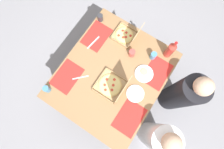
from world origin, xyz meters
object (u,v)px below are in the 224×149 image
object	(u,v)px
plate_near_left	(144,74)
pizza_box_corner_left	(113,86)
soda_bottle	(170,50)
cup_dark	(100,18)
cup_clear_left	(132,53)
diner_left_seat	(181,94)
pizza_box_center	(127,35)
cup_clear_right	(47,89)
cup_red	(153,56)
plate_near_right	(135,94)
diner_right_seat	(157,137)

from	to	relation	value
plate_near_left	pizza_box_corner_left	bearing A→B (deg)	-33.26
soda_bottle	cup_dark	bearing A→B (deg)	-86.86
pizza_box_corner_left	cup_clear_left	distance (m)	0.46
plate_near_left	diner_left_seat	distance (m)	0.58
pizza_box_center	diner_left_seat	size ratio (longest dim) A/B	0.25
pizza_box_corner_left	cup_clear_right	world-z (taller)	pizza_box_corner_left
pizza_box_center	cup_clear_left	bearing A→B (deg)	46.77
pizza_box_center	cup_clear_right	world-z (taller)	pizza_box_center
plate_near_left	soda_bottle	xyz separation A→B (m)	(-0.36, 0.11, 0.12)
cup_clear_left	cup_clear_right	distance (m)	1.05
cup_red	diner_left_seat	xyz separation A→B (m)	(0.14, 0.55, -0.26)
pizza_box_center	pizza_box_corner_left	size ratio (longest dim) A/B	0.87
pizza_box_corner_left	plate_near_right	distance (m)	0.27
pizza_box_center	cup_red	size ratio (longest dim) A/B	2.86
pizza_box_corner_left	cup_dark	distance (m)	0.88
cup_clear_right	cup_red	bearing A→B (deg)	141.12
pizza_box_center	soda_bottle	distance (m)	0.53
pizza_box_center	pizza_box_corner_left	world-z (taller)	pizza_box_corner_left
soda_bottle	cup_clear_left	xyz separation A→B (m)	(0.24, -0.35, -0.09)
plate_near_left	cup_dark	xyz separation A→B (m)	(-0.31, -0.82, 0.03)
plate_near_left	diner_left_seat	bearing A→B (deg)	100.16
soda_bottle	cup_red	size ratio (longest dim) A/B	3.14
soda_bottle	diner_right_seat	distance (m)	1.03
soda_bottle	cup_clear_left	world-z (taller)	soda_bottle
cup_clear_right	diner_right_seat	xyz separation A→B (m)	(-0.24, 1.34, -0.27)
plate_near_left	diner_left_seat	xyz separation A→B (m)	(-0.09, 0.53, -0.22)
diner_right_seat	cup_dark	bearing A→B (deg)	-121.41
plate_near_right	cup_clear_right	distance (m)	0.99
cup_red	pizza_box_center	bearing A→B (deg)	-97.59
pizza_box_center	plate_near_left	world-z (taller)	pizza_box_center
plate_near_right	cup_clear_right	xyz separation A→B (m)	(0.50, -0.85, 0.04)
diner_left_seat	diner_right_seat	world-z (taller)	diner_left_seat
cup_red	cup_clear_right	distance (m)	1.26
cup_dark	diner_left_seat	distance (m)	1.39
cup_dark	cup_clear_right	xyz separation A→B (m)	(1.06, 0.00, -0.00)
pizza_box_center	diner_right_seat	size ratio (longest dim) A/B	0.26
cup_red	cup_dark	distance (m)	0.80
pizza_box_corner_left	diner_left_seat	distance (m)	0.90
soda_bottle	diner_left_seat	xyz separation A→B (m)	(0.26, 0.42, -0.34)
pizza_box_corner_left	cup_red	world-z (taller)	pizza_box_corner_left
pizza_box_center	cup_clear_right	bearing A→B (deg)	-21.14
cup_red	cup_clear_left	bearing A→B (deg)	-64.43
plate_near_right	cup_dark	bearing A→B (deg)	-123.43
plate_near_left	cup_red	bearing A→B (deg)	-174.87
soda_bottle	cup_clear_right	size ratio (longest dim) A/B	3.65
pizza_box_corner_left	cup_red	size ratio (longest dim) A/B	3.28
plate_near_right	cup_red	distance (m)	0.49
plate_near_right	cup_red	xyz separation A→B (m)	(-0.49, -0.06, 0.04)
pizza_box_center	cup_dark	size ratio (longest dim) A/B	3.30
cup_clear_right	pizza_box_corner_left	bearing A→B (deg)	125.31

